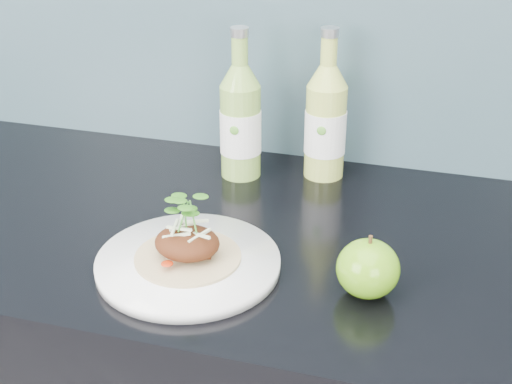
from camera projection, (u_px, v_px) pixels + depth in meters
The scene contains 5 objects.
dinner_plate at pixel (188, 263), 0.98m from camera, with size 0.33×0.33×0.02m.
pork_taco at pixel (187, 241), 0.96m from camera, with size 0.15×0.15×0.10m.
green_apple at pixel (368, 269), 0.91m from camera, with size 0.10×0.10×0.09m.
cider_bottle_left at pixel (240, 122), 1.21m from camera, with size 0.09×0.09×0.26m.
cider_bottle_right at pixel (326, 122), 1.21m from camera, with size 0.09×0.09×0.26m.
Camera 1 is at (0.24, 0.80, 1.44)m, focal length 50.00 mm.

